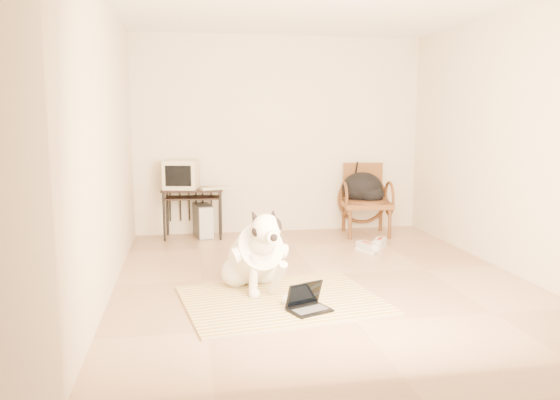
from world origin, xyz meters
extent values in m
plane|color=tan|center=(0.00, 0.00, 0.00)|extent=(4.50, 4.50, 0.00)
plane|color=white|center=(0.00, 0.00, 2.70)|extent=(4.50, 4.50, 0.00)
plane|color=beige|center=(0.00, 2.25, 1.35)|extent=(4.50, 0.00, 4.50)
plane|color=beige|center=(0.00, -2.25, 1.35)|extent=(4.50, 0.00, 4.50)
plane|color=beige|center=(-2.00, 0.00, 1.35)|extent=(0.00, 4.50, 4.50)
plane|color=beige|center=(2.00, 0.00, 1.35)|extent=(0.00, 4.50, 4.50)
cube|color=#C27B27|center=(-0.42, -1.23, 0.01)|extent=(1.69, 0.52, 0.02)
cube|color=#478340|center=(-0.46, -0.98, 0.01)|extent=(1.69, 0.52, 0.02)
cube|color=#653D7F|center=(-0.50, -0.73, 0.01)|extent=(1.69, 0.52, 0.02)
cube|color=#D1CB45|center=(-0.54, -0.47, 0.01)|extent=(1.69, 0.52, 0.02)
cube|color=beige|center=(-0.58, -0.22, 0.01)|extent=(1.69, 0.52, 0.02)
sphere|color=silver|center=(-0.85, -0.26, 0.14)|extent=(0.28, 0.28, 0.28)
sphere|color=silver|center=(-0.59, -0.20, 0.14)|extent=(0.28, 0.28, 0.28)
ellipsoid|color=silver|center=(-0.72, -0.24, 0.17)|extent=(0.35, 0.32, 0.29)
ellipsoid|color=silver|center=(-0.68, -0.41, 0.36)|extent=(0.48, 0.70, 0.61)
cylinder|color=white|center=(-0.69, -0.40, 0.36)|extent=(0.52, 0.62, 0.56)
sphere|color=silver|center=(-0.65, -0.59, 0.50)|extent=(0.24, 0.24, 0.24)
sphere|color=silver|center=(-0.63, -0.67, 0.64)|extent=(0.26, 0.26, 0.26)
ellipsoid|color=black|center=(-0.59, -0.67, 0.66)|extent=(0.20, 0.23, 0.19)
cylinder|color=silver|center=(-0.60, -0.79, 0.60)|extent=(0.13, 0.16, 0.11)
sphere|color=black|center=(-0.59, -0.86, 0.60)|extent=(0.06, 0.06, 0.06)
cone|color=black|center=(-0.72, -0.64, 0.75)|extent=(0.13, 0.14, 0.16)
cone|color=black|center=(-0.56, -0.60, 0.75)|extent=(0.13, 0.15, 0.16)
torus|color=silver|center=(-0.64, -0.60, 0.54)|extent=(0.25, 0.17, 0.21)
cylinder|color=silver|center=(-0.73, -0.62, 0.21)|extent=(0.10, 0.13, 0.39)
cylinder|color=silver|center=(-0.53, -0.69, 0.19)|extent=(0.15, 0.36, 0.40)
sphere|color=silver|center=(-0.73, -0.64, 0.05)|extent=(0.10, 0.10, 0.10)
sphere|color=silver|center=(-0.47, -0.86, 0.05)|extent=(0.10, 0.10, 0.10)
cone|color=black|center=(-0.79, 0.00, 0.05)|extent=(0.26, 0.37, 0.10)
cube|color=black|center=(-0.33, -1.07, 0.03)|extent=(0.40, 0.34, 0.02)
cube|color=#454547|center=(-0.32, -1.08, 0.04)|extent=(0.31, 0.23, 0.00)
cube|color=black|center=(-0.36, -0.99, 0.14)|extent=(0.34, 0.20, 0.22)
cube|color=black|center=(-0.35, -1.00, 0.15)|extent=(0.30, 0.17, 0.19)
cube|color=black|center=(-1.22, 2.00, 0.65)|extent=(0.83, 0.51, 0.03)
cube|color=black|center=(-1.22, 1.96, 0.55)|extent=(0.73, 0.41, 0.02)
cylinder|color=black|center=(-1.59, 1.85, 0.32)|extent=(0.03, 0.03, 0.64)
cylinder|color=black|center=(-1.56, 2.21, 0.32)|extent=(0.03, 0.03, 0.64)
cylinder|color=black|center=(-0.87, 1.78, 0.32)|extent=(0.03, 0.03, 0.64)
cylinder|color=black|center=(-0.84, 2.15, 0.32)|extent=(0.03, 0.03, 0.64)
cube|color=#BEB595|center=(-1.36, 2.03, 0.85)|extent=(0.49, 0.47, 0.38)
cube|color=black|center=(-1.40, 1.83, 0.85)|extent=(0.33, 0.08, 0.27)
cube|color=#BEB595|center=(-0.92, 1.89, 0.68)|extent=(0.44, 0.27, 0.03)
cube|color=#454547|center=(-1.09, 2.04, 0.22)|extent=(0.27, 0.49, 0.44)
cube|color=#B4B5B9|center=(-1.05, 1.82, 0.22)|extent=(0.19, 0.04, 0.42)
cube|color=brown|center=(1.11, 1.76, 0.43)|extent=(0.71, 0.69, 0.07)
cylinder|color=#3D2110|center=(1.11, 1.76, 0.47)|extent=(0.59, 0.59, 0.04)
cube|color=brown|center=(1.15, 2.04, 0.73)|extent=(0.55, 0.11, 0.48)
cylinder|color=#3D2110|center=(0.81, 1.53, 0.20)|extent=(0.05, 0.05, 0.40)
cylinder|color=#3D2110|center=(0.88, 2.05, 0.20)|extent=(0.05, 0.05, 0.40)
cylinder|color=#3D2110|center=(1.34, 1.46, 0.20)|extent=(0.05, 0.05, 0.40)
cylinder|color=#3D2110|center=(1.41, 1.98, 0.20)|extent=(0.05, 0.05, 0.40)
ellipsoid|color=black|center=(1.07, 1.83, 0.65)|extent=(0.56, 0.46, 0.41)
ellipsoid|color=black|center=(1.17, 1.71, 0.57)|extent=(0.35, 0.28, 0.24)
cube|color=silver|center=(0.83, 0.86, 0.01)|extent=(0.23, 0.34, 0.03)
cube|color=#9A9A9F|center=(0.83, 0.86, 0.06)|extent=(0.22, 0.33, 0.10)
cube|color=#A32515|center=(0.83, 0.86, 0.10)|extent=(0.10, 0.17, 0.02)
cube|color=silver|center=(1.05, 1.06, 0.01)|extent=(0.26, 0.31, 0.03)
cube|color=#9A9A9F|center=(1.05, 1.06, 0.05)|extent=(0.25, 0.30, 0.09)
cube|color=#A32515|center=(1.05, 1.06, 0.09)|extent=(0.12, 0.15, 0.02)
camera|label=1|loc=(-1.30, -5.26, 1.60)|focal=35.00mm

